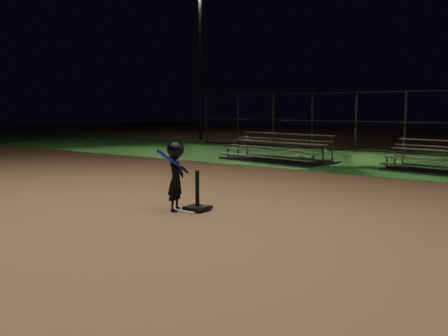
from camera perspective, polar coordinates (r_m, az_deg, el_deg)
ground at (r=8.33m, az=-4.10°, el=-5.13°), size 80.00×80.00×0.00m
grass_strip at (r=17.12m, az=18.19°, el=0.89°), size 60.00×8.00×0.01m
home_plate at (r=8.33m, az=-4.10°, el=-5.05°), size 0.45×0.45×0.02m
batting_tee at (r=8.27m, az=-3.24°, el=-4.21°), size 0.38×0.38×0.69m
child_batter at (r=8.20m, az=-5.85°, el=-0.75°), size 0.45×0.65×1.22m
bleacher_left at (r=16.16m, az=6.38°, el=1.52°), size 4.05×2.41×0.94m
backstop_fence at (r=19.91m, az=21.06°, el=5.20°), size 20.08×0.08×2.50m
light_pole_left at (r=27.49m, az=-2.96°, el=13.80°), size 0.90×0.53×8.30m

